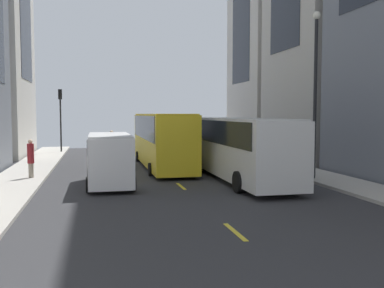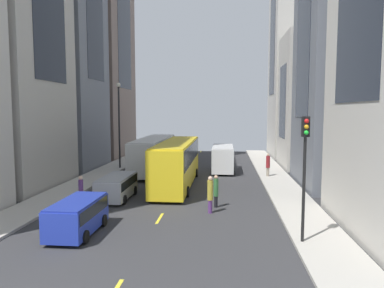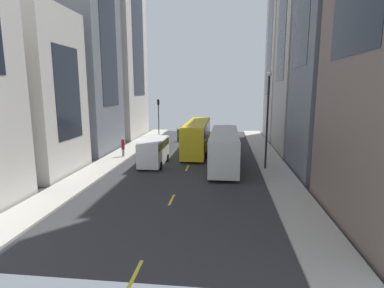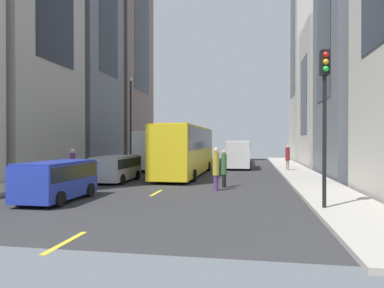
{
  "view_description": "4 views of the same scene",
  "coord_description": "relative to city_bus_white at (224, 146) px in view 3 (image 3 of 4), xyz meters",
  "views": [
    {
      "loc": [
        4.09,
        24.78,
        3.58
      ],
      "look_at": [
        -1.83,
        -1.46,
        1.69
      ],
      "focal_mm": 40.1,
      "sensor_mm": 36.0,
      "label": 1
    },
    {
      "loc": [
        3.66,
        -32.06,
        6.05
      ],
      "look_at": [
        0.5,
        1.62,
        2.92
      ],
      "focal_mm": 33.49,
      "sensor_mm": 36.0,
      "label": 2
    },
    {
      "loc": [
        -3.49,
        31.69,
        7.35
      ],
      "look_at": [
        0.15,
        -1.3,
        1.34
      ],
      "focal_mm": 28.18,
      "sensor_mm": 36.0,
      "label": 3
    },
    {
      "loc": [
        4.6,
        -29.02,
        2.55
      ],
      "look_at": [
        -0.72,
        1.88,
        2.27
      ],
      "focal_mm": 32.52,
      "sensor_mm": 36.0,
      "label": 4
    }
  ],
  "objects": [
    {
      "name": "traffic_light_near_corner",
      "position": [
        10.63,
        -18.8,
        2.09
      ],
      "size": [
        0.32,
        0.44,
        5.66
      ],
      "color": "black",
      "rests_on": "ground"
    },
    {
      "name": "lane_stripe_2",
      "position": [
        3.45,
        -7.08,
        -2.0
      ],
      "size": [
        0.16,
        2.0,
        0.01
      ],
      "primitive_type": "cube",
      "color": "yellow",
      "rests_on": "ground"
    },
    {
      "name": "delivery_van_white",
      "position": [
        6.88,
        0.37,
        -0.5
      ],
      "size": [
        2.25,
        5.37,
        2.58
      ],
      "color": "white",
      "rests_on": "ground"
    },
    {
      "name": "lane_stripe_5",
      "position": [
        3.45,
        18.12,
        -2.0
      ],
      "size": [
        0.16,
        2.0,
        0.01
      ],
      "primitive_type": "cube",
      "color": "yellow",
      "rests_on": "ground"
    },
    {
      "name": "pedestrian_waiting_curb",
      "position": [
        -1.62,
        -14.27,
        -0.83
      ],
      "size": [
        0.29,
        0.29,
        2.14
      ],
      "rotation": [
        0.0,
        0.0,
        2.08
      ],
      "color": "#593372",
      "rests_on": "ground"
    },
    {
      "name": "streetcar_yellow",
      "position": [
        3.23,
        -6.46,
        0.12
      ],
      "size": [
        2.7,
        12.4,
        3.59
      ],
      "color": "yellow",
      "rests_on": "ground"
    },
    {
      "name": "lane_stripe_4",
      "position": [
        3.45,
        9.72,
        -2.0
      ],
      "size": [
        0.16,
        2.0,
        0.01
      ],
      "primitive_type": "cube",
      "color": "yellow",
      "rests_on": "ground"
    },
    {
      "name": "sidewalk_east",
      "position": [
        11.61,
        -2.88,
        -1.93
      ],
      "size": [
        2.76,
        44.0,
        0.15
      ],
      "primitive_type": "cube",
      "color": "#B2ADA3",
      "rests_on": "ground"
    },
    {
      "name": "lane_stripe_0",
      "position": [
        3.45,
        -23.88,
        -2.0
      ],
      "size": [
        0.16,
        2.0,
        0.01
      ],
      "primitive_type": "cube",
      "color": "yellow",
      "rests_on": "ground"
    },
    {
      "name": "ground_plane",
      "position": [
        3.45,
        -2.88,
        -2.01
      ],
      "size": [
        43.07,
        43.07,
        0.0
      ],
      "primitive_type": "plane",
      "color": "#333335"
    },
    {
      "name": "pedestrian_crossing_near",
      "position": [
        6.24,
        -14.15,
        -0.82
      ],
      "size": [
        0.34,
        0.34,
        2.22
      ],
      "rotation": [
        0.0,
        0.0,
        6.03
      ],
      "color": "#593372",
      "rests_on": "ground"
    },
    {
      "name": "car_silver_1",
      "position": [
        -0.29,
        -11.32,
        -1.06
      ],
      "size": [
        1.98,
        4.38,
        1.61
      ],
      "color": "#B7BABF",
      "rests_on": "ground"
    },
    {
      "name": "building_west_0",
      "position": [
        -9.44,
        -17.95,
        12.66
      ],
      "size": [
        6.37,
        8.9,
        29.34
      ],
      "color": "beige",
      "rests_on": "ground"
    },
    {
      "name": "pedestrian_crossing_mid",
      "position": [
        6.55,
        -12.84,
        -0.9
      ],
      "size": [
        0.3,
        0.3,
        2.05
      ],
      "rotation": [
        0.0,
        0.0,
        5.82
      ],
      "color": "black",
      "rests_on": "ground"
    },
    {
      "name": "car_blue_0",
      "position": [
        -0.1,
        -18.35,
        -1.02
      ],
      "size": [
        1.94,
        4.04,
        1.68
      ],
      "color": "#2338AD",
      "rests_on": "ground"
    },
    {
      "name": "building_east_2",
      "position": [
        16.45,
        4.36,
        5.02
      ],
      "size": [
        6.59,
        7.3,
        14.05
      ],
      "color": "beige",
      "rests_on": "ground"
    },
    {
      "name": "streetlamp_near",
      "position": [
        -3.83,
        1.12,
        3.38
      ],
      "size": [
        0.44,
        0.44,
        8.78
      ],
      "color": "black",
      "rests_on": "ground"
    },
    {
      "name": "building_east_1",
      "position": [
        16.89,
        -5.31,
        10.22
      ],
      "size": [
        7.49,
        8.7,
        24.47
      ],
      "color": "slate",
      "rests_on": "ground"
    },
    {
      "name": "pedestrian_walking_far",
      "position": [
        10.97,
        -2.38,
        -0.76
      ],
      "size": [
        0.35,
        0.35,
        2.07
      ],
      "rotation": [
        0.0,
        0.0,
        0.5
      ],
      "color": "gray",
      "rests_on": "ground"
    },
    {
      "name": "lane_stripe_3",
      "position": [
        3.45,
        1.32,
        -2.0
      ],
      "size": [
        0.16,
        2.0,
        0.01
      ],
      "primitive_type": "cube",
      "color": "yellow",
      "rests_on": "ground"
    },
    {
      "name": "city_bus_white",
      "position": [
        0.0,
        0.0,
        0.0
      ],
      "size": [
        2.8,
        11.65,
        3.35
      ],
      "color": "silver",
      "rests_on": "ground"
    },
    {
      "name": "building_east_0",
      "position": [
        17.15,
        -17.17,
        12.36
      ],
      "size": [
        8.01,
        10.39,
        28.73
      ],
      "color": "beige",
      "rests_on": "ground"
    },
    {
      "name": "lane_stripe_1",
      "position": [
        3.45,
        -15.48,
        -2.0
      ],
      "size": [
        0.16,
        2.0,
        0.01
      ],
      "primitive_type": "cube",
      "color": "yellow",
      "rests_on": "ground"
    },
    {
      "name": "sidewalk_west",
      "position": [
        -4.71,
        -2.88,
        -1.93
      ],
      "size": [
        2.76,
        44.0,
        0.15
      ],
      "primitive_type": "cube",
      "color": "#B2ADA3",
      "rests_on": "ground"
    }
  ]
}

